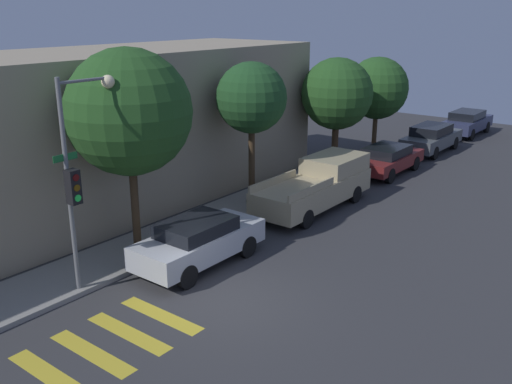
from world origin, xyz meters
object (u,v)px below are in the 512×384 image
(sedan_near_corner, at_px, (199,241))
(tree_behind_truck, at_px, (377,88))
(sedan_far_end, at_px, (431,138))
(tree_far_end, at_px, (337,94))
(tree_midblock, at_px, (252,98))
(traffic_light_pole, at_px, (79,161))
(sedan_middle, at_px, (387,159))
(sedan_tail_of_row, at_px, (467,122))
(tree_near_corner, at_px, (129,112))
(pickup_truck, at_px, (318,184))

(sedan_near_corner, bearing_deg, tree_behind_truck, 8.10)
(sedan_far_end, relative_size, tree_far_end, 0.88)
(sedan_near_corner, bearing_deg, tree_midblock, 22.68)
(traffic_light_pole, bearing_deg, sedan_middle, -4.64)
(traffic_light_pole, distance_m, sedan_middle, 15.98)
(sedan_middle, distance_m, tree_midblock, 8.40)
(sedan_tail_of_row, height_order, tree_behind_truck, tree_behind_truck)
(tree_far_end, bearing_deg, sedan_middle, -66.48)
(traffic_light_pole, bearing_deg, sedan_near_corner, -23.22)
(tree_near_corner, bearing_deg, tree_behind_truck, -0.00)
(sedan_near_corner, height_order, sedan_middle, sedan_near_corner)
(pickup_truck, bearing_deg, sedan_near_corner, 180.00)
(sedan_near_corner, xyz_separation_m, sedan_tail_of_row, (23.73, 0.00, 0.00))
(sedan_near_corner, relative_size, sedan_tail_of_row, 0.92)
(sedan_middle, height_order, tree_near_corner, tree_near_corner)
(traffic_light_pole, height_order, sedan_middle, traffic_light_pole)
(sedan_far_end, height_order, tree_far_end, tree_far_end)
(tree_near_corner, xyz_separation_m, tree_midblock, (5.84, 0.00, -0.27))
(sedan_far_end, distance_m, tree_midblock, 13.32)
(sedan_near_corner, bearing_deg, pickup_truck, 0.00)
(sedan_far_end, height_order, tree_midblock, tree_midblock)
(sedan_far_end, relative_size, tree_behind_truck, 0.92)
(traffic_light_pole, height_order, tree_midblock, traffic_light_pole)
(sedan_far_end, bearing_deg, pickup_truck, 180.00)
(traffic_light_pole, xyz_separation_m, sedan_middle, (15.66, -1.27, -2.91))
(traffic_light_pole, bearing_deg, tree_behind_truck, 2.98)
(pickup_truck, distance_m, tree_midblock, 4.15)
(sedan_far_end, bearing_deg, sedan_middle, 180.00)
(tree_far_end, bearing_deg, pickup_truck, -156.05)
(sedan_middle, xyz_separation_m, tree_behind_truck, (3.12, 2.25, 2.75))
(pickup_truck, bearing_deg, sedan_tail_of_row, 0.00)
(sedan_tail_of_row, relative_size, tree_near_corner, 0.73)
(traffic_light_pole, relative_size, tree_behind_truck, 1.14)
(sedan_far_end, xyz_separation_m, tree_far_end, (-6.35, 2.25, 2.84))
(traffic_light_pole, xyz_separation_m, sedan_tail_of_row, (26.70, -1.27, -2.85))
(sedan_middle, bearing_deg, tree_near_corner, 170.29)
(traffic_light_pole, relative_size, sedan_middle, 1.32)
(sedan_near_corner, height_order, tree_far_end, tree_far_end)
(tree_near_corner, bearing_deg, tree_far_end, 0.00)
(pickup_truck, bearing_deg, tree_far_end, 23.95)
(traffic_light_pole, xyz_separation_m, sedan_near_corner, (2.96, -1.27, -2.85))
(pickup_truck, relative_size, tree_behind_truck, 1.13)
(sedan_near_corner, distance_m, tree_behind_truck, 16.20)
(sedan_tail_of_row, bearing_deg, sedan_far_end, -180.00)
(sedan_far_end, relative_size, tree_near_corner, 0.74)
(sedan_near_corner, bearing_deg, tree_near_corner, 101.41)
(traffic_light_pole, bearing_deg, tree_midblock, 6.69)
(sedan_near_corner, xyz_separation_m, sedan_middle, (12.70, -0.00, -0.06))
(sedan_tail_of_row, bearing_deg, sedan_middle, -180.00)
(sedan_middle, xyz_separation_m, tree_midblock, (-7.31, 2.25, 3.45))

